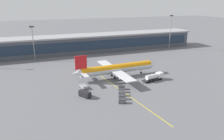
% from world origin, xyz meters
% --- Properties ---
extents(ground_plane, '(700.00, 700.00, 0.00)m').
position_xyz_m(ground_plane, '(0.00, 0.00, 0.00)').
color(ground_plane, slate).
extents(apron_lead_in_line, '(10.20, 79.42, 0.01)m').
position_xyz_m(apron_lead_in_line, '(1.12, 2.00, 0.00)').
color(apron_lead_in_line, yellow).
rests_on(apron_lead_in_line, ground_plane).
extents(terminal_building, '(196.45, 17.35, 12.05)m').
position_xyz_m(terminal_building, '(-10.13, 65.65, 6.05)').
color(terminal_building, '#424751').
rests_on(terminal_building, ground_plane).
extents(main_airliner, '(43.94, 34.73, 12.25)m').
position_xyz_m(main_airliner, '(6.70, 8.13, 4.23)').
color(main_airliner, silver).
rests_on(main_airliner, ground_plane).
extents(fuel_tanker, '(11.08, 4.54, 3.25)m').
position_xyz_m(fuel_tanker, '(20.99, -2.15, 1.75)').
color(fuel_tanker, '#232326').
rests_on(fuel_tanker, ground_plane).
extents(pushback_tug, '(3.10, 4.22, 1.40)m').
position_xyz_m(pushback_tug, '(-11.46, -0.05, 0.85)').
color(pushback_tug, gray).
rests_on(pushback_tug, ground_plane).
extents(crew_van, '(4.34, 5.37, 2.30)m').
position_xyz_m(crew_van, '(-12.94, -8.60, 1.31)').
color(crew_van, black).
rests_on(crew_van, ground_plane).
extents(baggage_cart_0, '(3.03, 2.41, 1.48)m').
position_xyz_m(baggage_cart_0, '(-1.73, -18.34, 0.78)').
color(baggage_cart_0, '#595B60').
rests_on(baggage_cart_0, ground_plane).
extents(baggage_cart_1, '(3.03, 2.41, 1.48)m').
position_xyz_m(baggage_cart_1, '(-0.55, -15.36, 0.78)').
color(baggage_cart_1, gray).
rests_on(baggage_cart_1, ground_plane).
extents(baggage_cart_2, '(3.03, 2.41, 1.48)m').
position_xyz_m(baggage_cart_2, '(0.64, -12.39, 0.78)').
color(baggage_cart_2, gray).
rests_on(baggage_cart_2, ground_plane).
extents(baggage_cart_3, '(3.03, 2.41, 1.48)m').
position_xyz_m(baggage_cart_3, '(1.82, -9.42, 0.78)').
color(baggage_cart_3, '#B2B7BC').
rests_on(baggage_cart_3, ground_plane).
extents(baggage_cart_4, '(3.03, 2.41, 1.48)m').
position_xyz_m(baggage_cart_4, '(3.00, -6.44, 0.78)').
color(baggage_cart_4, '#595B60').
rests_on(baggage_cart_4, ground_plane).
extents(apron_light_mast_1, '(2.80, 0.50, 24.82)m').
position_xyz_m(apron_light_mast_1, '(67.41, 53.69, 14.42)').
color(apron_light_mast_1, gray).
rests_on(apron_light_mast_1, ground_plane).
extents(apron_light_mast_2, '(2.80, 0.50, 20.78)m').
position_xyz_m(apron_light_mast_2, '(-28.89, 53.69, 12.32)').
color(apron_light_mast_2, gray).
rests_on(apron_light_mast_2, ground_plane).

